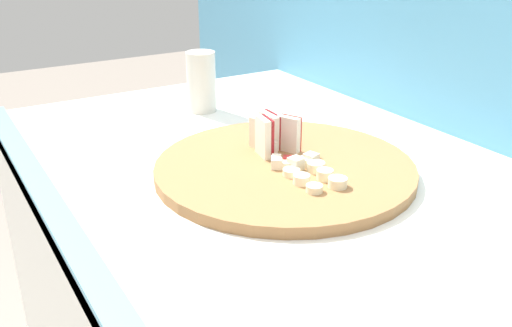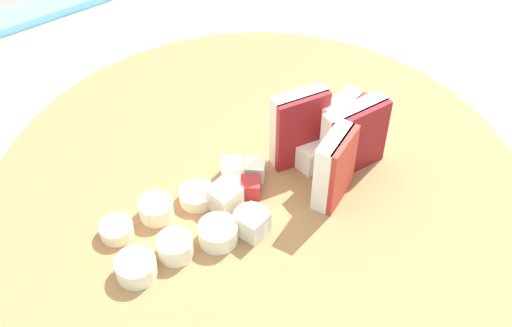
{
  "view_description": "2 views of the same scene",
  "coord_description": "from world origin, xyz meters",
  "px_view_note": "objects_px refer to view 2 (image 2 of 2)",
  "views": [
    {
      "loc": [
        0.56,
        -0.47,
        1.29
      ],
      "look_at": [
        -0.16,
        -0.04,
        0.93
      ],
      "focal_mm": 40.11,
      "sensor_mm": 36.0,
      "label": 1
    },
    {
      "loc": [
        0.06,
        0.28,
        1.31
      ],
      "look_at": [
        -0.15,
        -0.02,
        0.94
      ],
      "focal_mm": 47.5,
      "sensor_mm": 36.0,
      "label": 2
    }
  ],
  "objects_px": {
    "apple_wedge_fan": "(334,140)",
    "apple_dice_pile": "(261,184)",
    "banana_slice_rows": "(187,227)",
    "cutting_board": "(256,194)"
  },
  "relations": [
    {
      "from": "cutting_board",
      "to": "apple_wedge_fan",
      "type": "xyz_separation_m",
      "value": [
        -0.06,
        0.02,
        0.04
      ]
    },
    {
      "from": "banana_slice_rows",
      "to": "cutting_board",
      "type": "bearing_deg",
      "value": -172.13
    },
    {
      "from": "cutting_board",
      "to": "banana_slice_rows",
      "type": "height_order",
      "value": "banana_slice_rows"
    },
    {
      "from": "cutting_board",
      "to": "banana_slice_rows",
      "type": "distance_m",
      "value": 0.07
    },
    {
      "from": "apple_wedge_fan",
      "to": "cutting_board",
      "type": "bearing_deg",
      "value": -15.39
    },
    {
      "from": "apple_wedge_fan",
      "to": "apple_dice_pile",
      "type": "relative_size",
      "value": 0.78
    },
    {
      "from": "cutting_board",
      "to": "apple_dice_pile",
      "type": "distance_m",
      "value": 0.02
    },
    {
      "from": "apple_wedge_fan",
      "to": "banana_slice_rows",
      "type": "relative_size",
      "value": 0.66
    },
    {
      "from": "apple_dice_pile",
      "to": "banana_slice_rows",
      "type": "xyz_separation_m",
      "value": [
        0.07,
        0.0,
        -0.0
      ]
    },
    {
      "from": "cutting_board",
      "to": "banana_slice_rows",
      "type": "xyz_separation_m",
      "value": [
        0.07,
        0.01,
        0.02
      ]
    }
  ]
}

